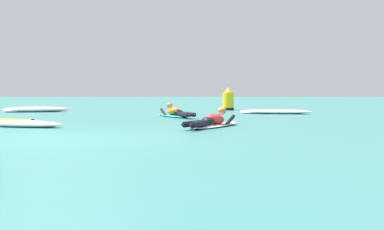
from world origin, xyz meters
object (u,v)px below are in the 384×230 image
object	(u,v)px
surfer_far	(176,113)
drifting_surfboard	(12,120)
channel_marker_buoy	(228,101)
surfer_near	(213,122)

from	to	relation	value
surfer_far	drifting_surfboard	distance (m)	5.34
surfer_far	channel_marker_buoy	bearing A→B (deg)	68.61
surfer_far	drifting_surfboard	size ratio (longest dim) A/B	1.21
surfer_far	drifting_surfboard	xyz separation A→B (m)	(-4.84, -2.25, -0.10)
surfer_near	channel_marker_buoy	distance (m)	10.13
surfer_near	drifting_surfboard	xyz separation A→B (m)	(-6.00, 2.06, -0.10)
drifting_surfboard	channel_marker_buoy	bearing A→B (deg)	48.48
surfer_near	drifting_surfboard	size ratio (longest dim) A/B	1.23
channel_marker_buoy	surfer_near	bearing A→B (deg)	-96.18
surfer_near	surfer_far	size ratio (longest dim) A/B	1.01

